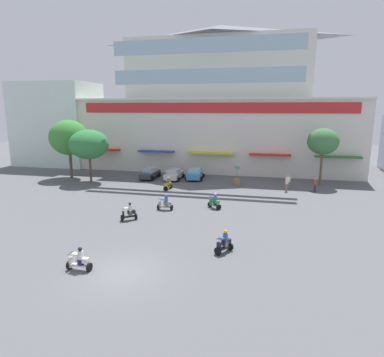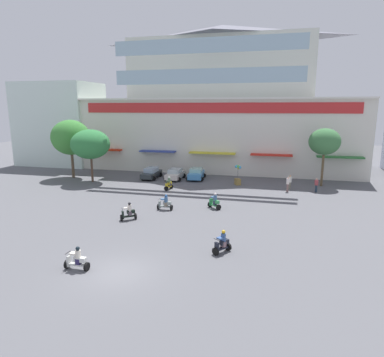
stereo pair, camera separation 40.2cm
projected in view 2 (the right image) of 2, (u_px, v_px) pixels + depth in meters
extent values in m
plane|color=#58595E|center=(180.00, 209.00, 32.08)|extent=(128.00, 128.00, 0.00)
cube|color=silver|center=(220.00, 134.00, 53.26)|extent=(41.04, 12.82, 10.45)
cube|color=silver|center=(222.00, 71.00, 51.89)|extent=(26.37, 11.54, 8.73)
pyramid|color=slate|center=(222.00, 33.00, 50.77)|extent=(26.90, 11.79, 2.23)
cube|color=red|center=(213.00, 108.00, 46.26)|extent=(37.76, 0.12, 1.38)
cube|color=silver|center=(213.00, 98.00, 45.97)|extent=(41.04, 0.70, 0.24)
cube|color=red|center=(105.00, 150.00, 50.83)|extent=(5.06, 1.10, 0.20)
cube|color=#2E3E8B|center=(158.00, 151.00, 48.91)|extent=(5.30, 1.10, 0.20)
cube|color=gold|center=(212.00, 153.00, 47.05)|extent=(6.46, 1.10, 0.20)
cube|color=red|center=(271.00, 155.00, 45.19)|extent=(5.44, 1.10, 0.20)
cube|color=#2B6E34|center=(340.00, 157.00, 43.20)|extent=(5.67, 1.10, 0.20)
cube|color=#99B7C6|center=(206.00, 76.00, 40.64)|extent=(23.20, 0.08, 1.75)
cube|color=#99B7C6|center=(206.00, 45.00, 39.92)|extent=(23.20, 0.08, 1.75)
cube|color=silver|center=(61.00, 124.00, 56.86)|extent=(12.43, 8.94, 13.32)
cylinder|color=brown|center=(73.00, 164.00, 46.09)|extent=(0.37, 0.37, 3.64)
ellipsoid|color=#3A8135|center=(71.00, 137.00, 45.34)|extent=(5.19, 4.91, 4.66)
cylinder|color=brown|center=(322.00, 169.00, 40.97)|extent=(0.29, 0.29, 4.13)
ellipsoid|color=#3C7241|center=(325.00, 142.00, 40.28)|extent=(3.67, 3.49, 3.15)
cylinder|color=brown|center=(92.00, 170.00, 43.39)|extent=(0.28, 0.28, 3.17)
ellipsoid|color=#2F793D|center=(90.00, 144.00, 42.72)|extent=(4.80, 5.09, 3.71)
cube|color=#242A2D|center=(151.00, 174.00, 45.70)|extent=(1.61, 4.28, 0.63)
cube|color=#94ACC2|center=(151.00, 170.00, 45.58)|extent=(1.38, 2.14, 0.56)
cylinder|color=black|center=(149.00, 174.00, 47.21)|extent=(0.60, 0.17, 0.60)
cylinder|color=black|center=(160.00, 175.00, 46.84)|extent=(0.60, 0.17, 0.60)
cylinder|color=black|center=(142.00, 178.00, 44.69)|extent=(0.60, 0.17, 0.60)
cylinder|color=black|center=(154.00, 178.00, 44.32)|extent=(0.60, 0.17, 0.60)
cube|color=beige|center=(175.00, 175.00, 45.06)|extent=(1.76, 4.16, 0.65)
cube|color=#A5B4BB|center=(175.00, 171.00, 44.94)|extent=(1.50, 2.08, 0.50)
cylinder|color=black|center=(172.00, 175.00, 46.53)|extent=(0.60, 0.17, 0.60)
cylinder|color=black|center=(184.00, 176.00, 46.15)|extent=(0.60, 0.17, 0.60)
cylinder|color=black|center=(166.00, 179.00, 44.09)|extent=(0.60, 0.17, 0.60)
cylinder|color=black|center=(179.00, 179.00, 43.70)|extent=(0.60, 0.17, 0.60)
cube|color=#4287C3|center=(196.00, 175.00, 45.03)|extent=(2.07, 4.04, 0.73)
cube|color=#8FC3BA|center=(196.00, 170.00, 44.90)|extent=(1.66, 2.07, 0.51)
cylinder|color=black|center=(191.00, 175.00, 46.41)|extent=(0.61, 0.21, 0.60)
cylinder|color=black|center=(204.00, 176.00, 46.14)|extent=(0.61, 0.21, 0.60)
cylinder|color=black|center=(188.00, 179.00, 44.07)|extent=(0.61, 0.21, 0.60)
cylinder|color=black|center=(201.00, 179.00, 43.79)|extent=(0.61, 0.21, 0.60)
cylinder|color=black|center=(210.00, 204.00, 32.66)|extent=(0.45, 0.49, 0.52)
cylinder|color=black|center=(219.00, 207.00, 31.65)|extent=(0.45, 0.49, 0.52)
cube|color=#2E894A|center=(214.00, 205.00, 32.15)|extent=(1.04, 0.94, 0.10)
cube|color=#2E894A|center=(216.00, 202.00, 31.88)|extent=(0.74, 0.69, 0.28)
cube|color=#2E894A|center=(211.00, 202.00, 32.51)|extent=(0.31, 0.33, 0.70)
cylinder|color=black|center=(211.00, 196.00, 32.42)|extent=(0.36, 0.42, 0.04)
cube|color=#293244|center=(215.00, 203.00, 31.99)|extent=(0.42, 0.43, 0.36)
cylinder|color=#3D6087|center=(215.00, 198.00, 31.90)|extent=(0.45, 0.45, 0.54)
sphere|color=silver|center=(215.00, 194.00, 31.82)|extent=(0.25, 0.25, 0.25)
cube|color=#3D6087|center=(213.00, 197.00, 32.11)|extent=(0.56, 0.54, 0.10)
cylinder|color=black|center=(67.00, 264.00, 20.20)|extent=(0.15, 0.52, 0.52)
cylinder|color=black|center=(87.00, 267.00, 19.87)|extent=(0.15, 0.52, 0.52)
cube|color=silver|center=(77.00, 264.00, 20.02)|extent=(1.16, 0.30, 0.10)
cube|color=silver|center=(80.00, 259.00, 19.89)|extent=(0.74, 0.31, 0.28)
cube|color=silver|center=(69.00, 261.00, 20.12)|extent=(0.15, 0.32, 0.65)
cylinder|color=black|center=(68.00, 253.00, 20.02)|extent=(0.04, 0.52, 0.04)
cube|color=#29224D|center=(79.00, 261.00, 19.94)|extent=(0.29, 0.32, 0.36)
cylinder|color=silver|center=(78.00, 254.00, 19.85)|extent=(0.33, 0.33, 0.50)
sphere|color=black|center=(78.00, 249.00, 19.78)|extent=(0.25, 0.25, 0.25)
cube|color=silver|center=(74.00, 253.00, 19.92)|extent=(0.45, 0.35, 0.10)
cylinder|color=black|center=(121.00, 218.00, 28.65)|extent=(0.42, 0.51, 0.52)
cylinder|color=black|center=(135.00, 216.00, 29.09)|extent=(0.42, 0.51, 0.52)
cube|color=black|center=(129.00, 216.00, 28.86)|extent=(1.02, 0.84, 0.10)
cube|color=black|center=(131.00, 212.00, 28.86)|extent=(0.72, 0.64, 0.28)
cube|color=black|center=(123.00, 215.00, 28.65)|extent=(0.30, 0.34, 0.69)
cylinder|color=black|center=(122.00, 209.00, 28.53)|extent=(0.33, 0.44, 0.04)
cube|color=#4F434C|center=(130.00, 213.00, 28.85)|extent=(0.41, 0.42, 0.36)
cylinder|color=beige|center=(130.00, 208.00, 28.76)|extent=(0.45, 0.45, 0.55)
sphere|color=black|center=(129.00, 204.00, 28.68)|extent=(0.25, 0.25, 0.25)
cube|color=beige|center=(126.00, 208.00, 28.66)|extent=(0.56, 0.53, 0.10)
cylinder|color=black|center=(158.00, 207.00, 31.87)|extent=(0.15, 0.52, 0.52)
cylinder|color=black|center=(171.00, 208.00, 31.56)|extent=(0.15, 0.52, 0.52)
cube|color=gray|center=(165.00, 206.00, 31.71)|extent=(1.13, 0.29, 0.10)
cube|color=gray|center=(167.00, 203.00, 31.58)|extent=(0.72, 0.31, 0.28)
cube|color=gray|center=(160.00, 205.00, 31.80)|extent=(0.14, 0.32, 0.65)
cylinder|color=black|center=(159.00, 199.00, 31.69)|extent=(0.04, 0.52, 0.04)
cube|color=#766B5B|center=(166.00, 204.00, 31.63)|extent=(0.28, 0.32, 0.36)
cylinder|color=#3D628D|center=(166.00, 200.00, 31.54)|extent=(0.32, 0.32, 0.52)
sphere|color=#25579F|center=(166.00, 196.00, 31.46)|extent=(0.25, 0.25, 0.25)
cube|color=#3D628D|center=(163.00, 199.00, 31.60)|extent=(0.44, 0.34, 0.10)
cylinder|color=black|center=(215.00, 251.00, 21.97)|extent=(0.50, 0.42, 0.52)
cylinder|color=black|center=(228.00, 247.00, 22.70)|extent=(0.50, 0.42, 0.52)
cube|color=black|center=(222.00, 248.00, 22.32)|extent=(0.84, 1.00, 0.10)
cube|color=black|center=(224.00, 242.00, 22.37)|extent=(0.63, 0.71, 0.28)
cube|color=black|center=(217.00, 248.00, 21.99)|extent=(0.34, 0.30, 0.69)
cylinder|color=black|center=(217.00, 240.00, 21.86)|extent=(0.44, 0.34, 0.04)
cube|color=slate|center=(223.00, 244.00, 22.34)|extent=(0.42, 0.41, 0.36)
cylinder|color=#38578F|center=(223.00, 237.00, 22.25)|extent=(0.45, 0.45, 0.55)
sphere|color=gold|center=(223.00, 232.00, 22.17)|extent=(0.25, 0.25, 0.25)
cube|color=#38578F|center=(221.00, 238.00, 22.08)|extent=(0.53, 0.56, 0.10)
cylinder|color=black|center=(166.00, 189.00, 38.97)|extent=(0.54, 0.23, 0.52)
cylinder|color=black|center=(171.00, 186.00, 40.07)|extent=(0.54, 0.23, 0.52)
cube|color=gold|center=(169.00, 187.00, 39.51)|extent=(0.47, 1.11, 0.10)
cube|color=gold|center=(170.00, 183.00, 39.62)|extent=(0.42, 0.73, 0.28)
cube|color=gold|center=(167.00, 186.00, 39.03)|extent=(0.34, 0.19, 0.69)
cylinder|color=black|center=(167.00, 182.00, 38.90)|extent=(0.52, 0.13, 0.04)
cube|color=#4C3E44|center=(169.00, 184.00, 39.56)|extent=(0.36, 0.33, 0.36)
cylinder|color=#587454|center=(169.00, 181.00, 39.47)|extent=(0.37, 0.37, 0.55)
sphere|color=silver|center=(169.00, 177.00, 39.39)|extent=(0.25, 0.25, 0.25)
cube|color=#587454|center=(168.00, 181.00, 39.22)|extent=(0.41, 0.49, 0.10)
cylinder|color=#815F5B|center=(288.00, 188.00, 38.49)|extent=(0.24, 0.24, 0.88)
cylinder|color=silver|center=(288.00, 181.00, 38.33)|extent=(0.38, 0.38, 0.63)
sphere|color=tan|center=(288.00, 178.00, 38.25)|extent=(0.21, 0.21, 0.21)
cylinder|color=#6A6857|center=(290.00, 186.00, 39.62)|extent=(0.32, 0.32, 0.85)
cylinder|color=silver|center=(290.00, 180.00, 39.46)|extent=(0.52, 0.52, 0.63)
sphere|color=tan|center=(290.00, 176.00, 39.38)|extent=(0.22, 0.22, 0.22)
cylinder|color=#223241|center=(316.00, 189.00, 38.29)|extent=(0.28, 0.28, 0.82)
cylinder|color=#8F383D|center=(317.00, 183.00, 38.15)|extent=(0.45, 0.45, 0.57)
sphere|color=tan|center=(317.00, 179.00, 38.07)|extent=(0.20, 0.20, 0.20)
cube|color=olive|center=(238.00, 182.00, 41.99)|extent=(0.91, 1.06, 0.75)
cylinder|color=#4C4C4C|center=(238.00, 174.00, 41.79)|extent=(0.04, 0.04, 1.20)
sphere|color=#3B9EDF|center=(240.00, 167.00, 41.57)|extent=(0.35, 0.35, 0.35)
sphere|color=yellow|center=(238.00, 168.00, 41.82)|extent=(0.30, 0.30, 0.30)
sphere|color=#41A1D9|center=(237.00, 166.00, 41.70)|extent=(0.34, 0.34, 0.34)
sphere|color=#33A3D5|center=(236.00, 167.00, 41.55)|extent=(0.33, 0.33, 0.33)
sphere|color=#53BE4B|center=(238.00, 166.00, 41.47)|extent=(0.35, 0.35, 0.35)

